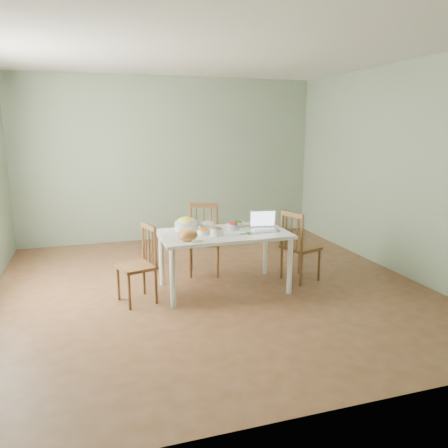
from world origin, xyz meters
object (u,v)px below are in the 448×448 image
object	(u,v)px
chair_far	(204,240)
laptop	(265,221)
bread_boule	(188,235)
dining_table	(224,261)
bowl_squash	(186,224)
chair_right	(301,246)
chair_left	(136,265)

from	to	relation	value
chair_far	laptop	bearing A→B (deg)	-34.44
bread_boule	chair_far	bearing A→B (deg)	64.62
dining_table	bread_boule	distance (m)	0.69
bread_boule	bowl_squash	size ratio (longest dim) A/B	0.78
dining_table	laptop	world-z (taller)	laptop
chair_right	laptop	world-z (taller)	laptop
chair_far	laptop	xyz separation A→B (m)	(0.57, -0.66, 0.35)
chair_far	dining_table	bearing A→B (deg)	-66.87
chair_left	laptop	xyz separation A→B (m)	(1.52, 0.02, 0.38)
dining_table	chair_far	distance (m)	0.61
chair_left	bread_boule	bearing A→B (deg)	57.18
laptop	chair_left	bearing A→B (deg)	-169.74
dining_table	chair_left	xyz separation A→B (m)	(-1.03, -0.08, 0.08)
bread_boule	laptop	xyz separation A→B (m)	(0.97, 0.18, 0.04)
dining_table	bowl_squash	world-z (taller)	bowl_squash
chair_right	bread_boule	world-z (taller)	chair_right
laptop	dining_table	bearing A→B (deg)	-178.30
chair_far	chair_right	distance (m)	1.24
dining_table	chair_left	distance (m)	1.04
dining_table	chair_left	world-z (taller)	chair_left
dining_table	bread_boule	size ratio (longest dim) A/B	7.03
chair_right	bowl_squash	bearing A→B (deg)	62.93
chair_left	bowl_squash	size ratio (longest dim) A/B	3.18
chair_right	laptop	size ratio (longest dim) A/B	2.77
chair_far	chair_left	distance (m)	1.17
bread_boule	laptop	size ratio (longest dim) A/B	0.66
dining_table	bread_boule	bearing A→B (deg)	-153.15
dining_table	chair_left	size ratio (longest dim) A/B	1.73
chair_left	chair_right	distance (m)	2.05
chair_far	chair_right	size ratio (longest dim) A/B	1.03
bread_boule	bowl_squash	distance (m)	0.49
chair_far	chair_left	xyz separation A→B (m)	(-0.95, -0.68, -0.03)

